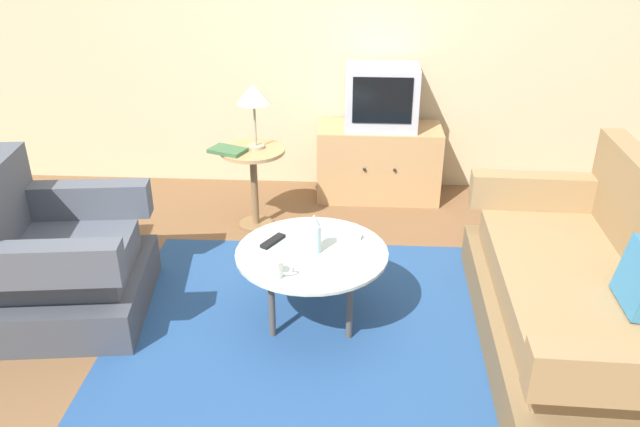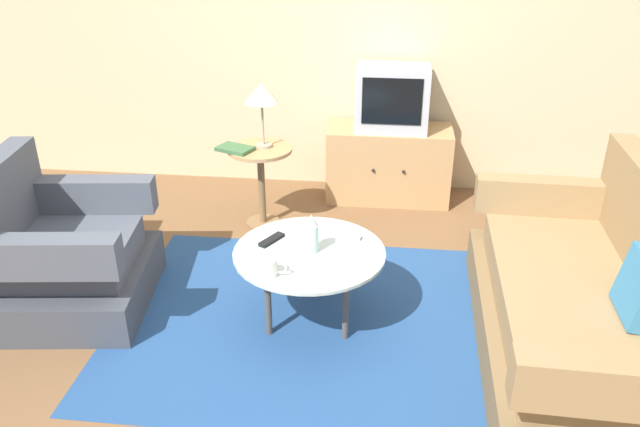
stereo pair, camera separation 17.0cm
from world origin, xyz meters
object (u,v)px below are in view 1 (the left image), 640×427
(side_table, at_px, (254,172))
(television, at_px, (381,97))
(table_lamp, at_px, (254,96))
(tv_remote_silver, at_px, (349,235))
(couch, at_px, (586,301))
(mug, at_px, (275,269))
(vase, at_px, (314,234))
(armchair, at_px, (57,264))
(tv_stand, at_px, (379,162))
(coffee_table, at_px, (312,257))
(book, at_px, (228,150))
(tv_remote_dark, at_px, (273,241))

(side_table, height_order, television, television)
(table_lamp, relative_size, tv_remote_silver, 2.89)
(couch, distance_m, mug, 1.59)
(vase, xyz_separation_m, tv_remote_silver, (0.18, 0.18, -0.10))
(armchair, relative_size, tv_stand, 1.04)
(table_lamp, bearing_deg, mug, -77.90)
(coffee_table, distance_m, book, 1.27)
(coffee_table, height_order, vase, vase)
(armchair, relative_size, side_table, 1.66)
(television, height_order, tv_remote_dark, television)
(mug, bearing_deg, coffee_table, 58.23)
(coffee_table, relative_size, side_table, 1.38)
(coffee_table, height_order, mug, mug)
(tv_remote_silver, bearing_deg, mug, 67.83)
(side_table, distance_m, book, 0.25)
(tv_remote_dark, bearing_deg, couch, -69.04)
(couch, xyz_separation_m, tv_remote_silver, (-1.22, 0.34, 0.16))
(coffee_table, distance_m, side_table, 1.24)
(coffee_table, bearing_deg, couch, -6.66)
(couch, xyz_separation_m, tv_remote_dark, (-1.63, 0.25, 0.16))
(table_lamp, distance_m, tv_remote_dark, 1.22)
(armchair, relative_size, vase, 4.49)
(television, bearing_deg, vase, -102.84)
(television, xyz_separation_m, tv_remote_dark, (-0.62, -1.63, -0.36))
(coffee_table, bearing_deg, television, 76.78)
(couch, bearing_deg, table_lamp, 56.53)
(tv_stand, distance_m, tv_remote_dark, 1.75)
(television, relative_size, tv_remote_silver, 3.46)
(tv_remote_silver, xyz_separation_m, book, (-0.85, 0.89, 0.15))
(coffee_table, height_order, tv_stand, tv_stand)
(table_lamp, bearing_deg, book, -152.48)
(armchair, relative_size, couch, 0.53)
(couch, relative_size, book, 6.59)
(tv_stand, relative_size, book, 3.36)
(mug, height_order, tv_remote_silver, mug)
(couch, distance_m, coffee_table, 1.43)
(tv_remote_dark, bearing_deg, mug, -141.20)
(armchair, height_order, tv_remote_silver, armchair)
(tv_stand, bearing_deg, side_table, -147.12)
(armchair, distance_m, tv_remote_silver, 1.64)
(armchair, height_order, tv_stand, armchair)
(tv_stand, xyz_separation_m, mug, (-0.57, -1.98, 0.20))
(couch, bearing_deg, coffee_table, 85.04)
(vase, height_order, tv_remote_dark, vase)
(side_table, bearing_deg, vase, -66.01)
(table_lamp, bearing_deg, tv_stand, 32.35)
(armchair, bearing_deg, book, 136.38)
(armchair, distance_m, side_table, 1.47)
(book, bearing_deg, mug, -46.93)
(couch, xyz_separation_m, mug, (-1.58, -0.10, 0.19))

